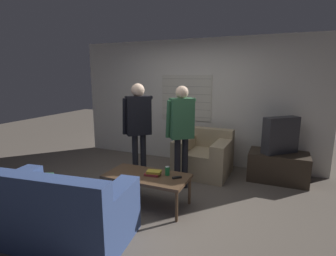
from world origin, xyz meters
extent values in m
plane|color=#665B51|center=(0.00, 0.00, 0.00)|extent=(16.00, 16.00, 0.00)
cube|color=silver|center=(0.00, 2.03, 1.27)|extent=(5.20, 0.06, 2.55)
cube|color=beige|center=(-0.15, 1.99, 1.36)|extent=(1.09, 0.02, 0.94)
cube|color=gray|center=(-0.15, 1.98, 0.97)|extent=(1.07, 0.00, 0.01)
cube|color=gray|center=(-0.15, 1.98, 1.13)|extent=(1.07, 0.00, 0.01)
cube|color=gray|center=(-0.15, 1.98, 1.28)|extent=(1.07, 0.00, 0.01)
cube|color=gray|center=(-0.15, 1.98, 1.44)|extent=(1.07, 0.00, 0.01)
cube|color=gray|center=(-0.15, 1.98, 1.60)|extent=(1.07, 0.00, 0.01)
cube|color=gray|center=(-0.15, 1.98, 1.76)|extent=(1.07, 0.00, 0.01)
cube|color=#384C7F|center=(-0.54, -1.19, 0.23)|extent=(1.72, 1.06, 0.45)
cube|color=#384C7F|center=(-0.50, -1.52, 0.66)|extent=(1.63, 0.40, 0.42)
cube|color=#384C7F|center=(-1.23, -1.28, 0.55)|extent=(0.35, 0.89, 0.20)
cube|color=#384C7F|center=(0.14, -1.10, 0.55)|extent=(0.35, 0.89, 0.20)
cube|color=#38704C|center=(-0.83, -1.18, 0.55)|extent=(0.42, 0.35, 0.37)
cube|color=tan|center=(0.43, 1.35, 0.23)|extent=(0.99, 0.92, 0.46)
cube|color=tan|center=(0.44, 1.69, 0.64)|extent=(0.96, 0.23, 0.36)
cube|color=tan|center=(0.79, 1.33, 0.56)|extent=(0.27, 0.89, 0.21)
cube|color=tan|center=(0.07, 1.36, 0.56)|extent=(0.27, 0.89, 0.21)
cube|color=brown|center=(0.02, -0.12, 0.43)|extent=(1.19, 0.59, 0.04)
cylinder|color=brown|center=(-0.54, 0.13, 0.20)|extent=(0.04, 0.04, 0.41)
cylinder|color=brown|center=(0.57, 0.13, 0.20)|extent=(0.04, 0.04, 0.41)
cylinder|color=brown|center=(-0.54, -0.38, 0.20)|extent=(0.04, 0.04, 0.41)
cylinder|color=brown|center=(0.57, -0.38, 0.20)|extent=(0.04, 0.04, 0.41)
cube|color=#33281E|center=(1.73, 1.57, 0.25)|extent=(0.99, 0.59, 0.50)
cube|color=#2D2D33|center=(1.73, 1.57, 0.82)|extent=(0.60, 0.58, 0.63)
cube|color=navy|center=(1.66, 1.65, 0.82)|extent=(0.41, 0.38, 0.52)
cylinder|color=black|center=(-0.52, 0.48, 0.43)|extent=(0.10, 0.10, 0.86)
cylinder|color=black|center=(-0.42, 0.58, 0.43)|extent=(0.10, 0.10, 0.86)
cube|color=black|center=(-0.47, 0.53, 1.18)|extent=(0.42, 0.42, 0.64)
sphere|color=beige|center=(-0.47, 0.53, 1.59)|extent=(0.22, 0.22, 0.22)
cylinder|color=black|center=(-0.66, 0.41, 1.17)|extent=(0.16, 0.16, 0.61)
cylinder|color=black|center=(-0.53, 0.90, 1.43)|extent=(0.48, 0.49, 0.13)
cube|color=white|center=(-0.74, 1.12, 1.40)|extent=(0.05, 0.05, 0.13)
cylinder|color=black|center=(0.22, 0.56, 0.42)|extent=(0.10, 0.10, 0.85)
cylinder|color=black|center=(0.32, 0.64, 0.42)|extent=(0.10, 0.10, 0.85)
cube|color=#336642|center=(0.27, 0.60, 1.16)|extent=(0.41, 0.39, 0.64)
sphere|color=beige|center=(0.27, 0.60, 1.57)|extent=(0.20, 0.20, 0.20)
cylinder|color=#336642|center=(0.08, 0.51, 1.15)|extent=(0.16, 0.17, 0.61)
cylinder|color=#336642|center=(0.24, 0.95, 1.34)|extent=(0.43, 0.49, 0.30)
cube|color=white|center=(0.07, 1.16, 1.22)|extent=(0.08, 0.08, 0.13)
cube|color=maroon|center=(0.09, -0.09, 0.46)|extent=(0.21, 0.18, 0.03)
cube|color=gold|center=(0.11, -0.09, 0.50)|extent=(0.22, 0.16, 0.03)
cylinder|color=#238E47|center=(0.29, -0.01, 0.51)|extent=(0.07, 0.07, 0.12)
cylinder|color=silver|center=(0.29, -0.01, 0.57)|extent=(0.06, 0.06, 0.00)
cube|color=black|center=(0.45, -0.07, 0.46)|extent=(0.12, 0.12, 0.02)
camera|label=1|loc=(1.66, -3.22, 1.84)|focal=28.00mm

